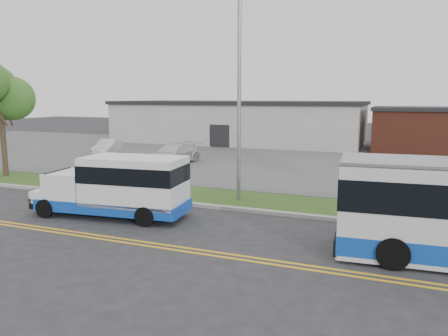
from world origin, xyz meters
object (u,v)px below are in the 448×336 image
at_px(streetlight_near, 239,86).
at_px(parked_car_a, 108,147).
at_px(shuttle_bus, 120,185).
at_px(pedestrian, 168,172).
at_px(parked_car_b, 174,153).

xyz_separation_m(streetlight_near, parked_car_a, (-14.96, 10.32, -4.48)).
height_order(shuttle_bus, pedestrian, shuttle_bus).
relative_size(parked_car_a, parked_car_b, 0.82).
relative_size(shuttle_bus, pedestrian, 4.20).
bearing_deg(shuttle_bus, streetlight_near, 44.78).
bearing_deg(streetlight_near, shuttle_bus, -129.06).
xyz_separation_m(streetlight_near, pedestrian, (-4.38, 1.27, -4.35)).
height_order(streetlight_near, shuttle_bus, streetlight_near).
relative_size(streetlight_near, parked_car_b, 1.96).
bearing_deg(parked_car_b, pedestrian, -55.67).
xyz_separation_m(pedestrian, parked_car_a, (-10.59, 9.05, -0.12)).
bearing_deg(pedestrian, parked_car_a, -67.73).
distance_m(parked_car_a, parked_car_b, 7.13).
xyz_separation_m(pedestrian, parked_car_b, (-3.66, 7.36, -0.07)).
distance_m(pedestrian, parked_car_a, 13.93).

